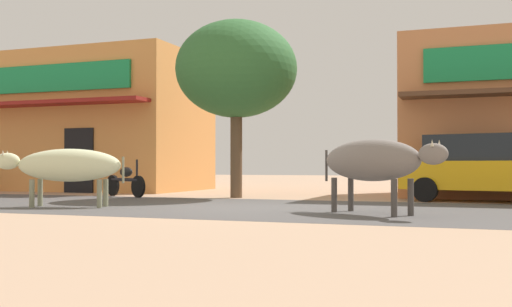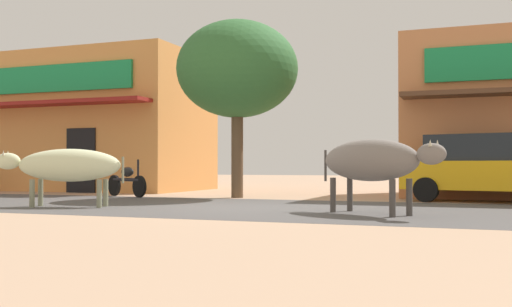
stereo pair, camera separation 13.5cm
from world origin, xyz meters
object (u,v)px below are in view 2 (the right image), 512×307
object	(u,v)px
parked_hatchback_car	(485,167)
cow_near_brown	(66,166)
roadside_tree	(237,70)
cow_far_dark	(372,161)
parked_motorcycle	(127,180)

from	to	relation	value
parked_hatchback_car	cow_near_brown	world-z (taller)	parked_hatchback_car
roadside_tree	cow_far_dark	xyz separation A→B (m)	(4.48, -4.38, -2.55)
parked_hatchback_car	parked_motorcycle	size ratio (longest dim) A/B	2.32
roadside_tree	parked_hatchback_car	distance (m)	6.94
cow_near_brown	cow_far_dark	size ratio (longest dim) A/B	1.08
roadside_tree	parked_motorcycle	distance (m)	4.43
parked_hatchback_car	parked_motorcycle	xyz separation A→B (m)	(-9.54, -0.99, -0.37)
parked_motorcycle	cow_far_dark	size ratio (longest dim) A/B	0.70
parked_motorcycle	cow_near_brown	world-z (taller)	cow_near_brown
parked_motorcycle	cow_far_dark	world-z (taller)	cow_far_dark
cow_far_dark	parked_hatchback_car	bearing A→B (deg)	68.42
parked_hatchback_car	parked_motorcycle	distance (m)	9.60
parked_hatchback_car	cow_near_brown	size ratio (longest dim) A/B	1.50
parked_hatchback_car	cow_far_dark	size ratio (longest dim) A/B	1.63
cow_near_brown	parked_hatchback_car	bearing A→B (deg)	31.54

